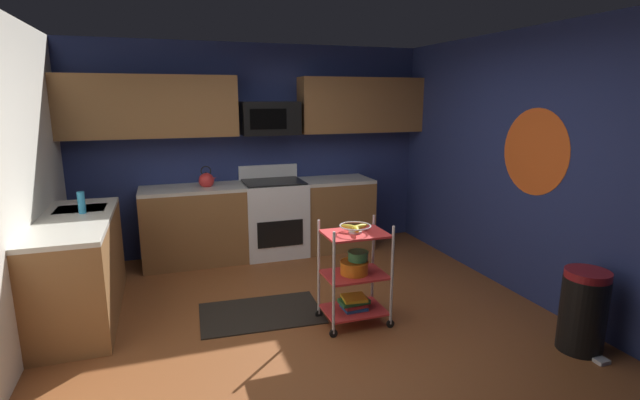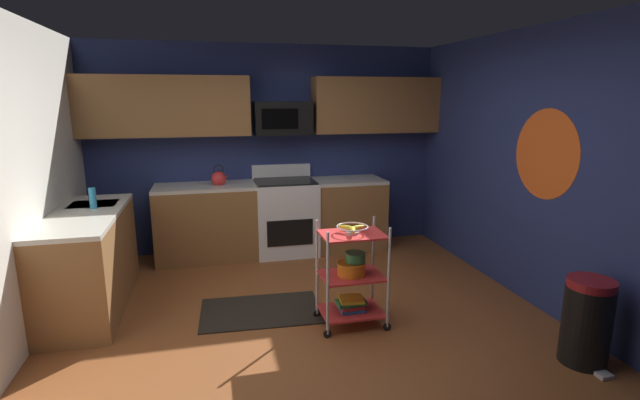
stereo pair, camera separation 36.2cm
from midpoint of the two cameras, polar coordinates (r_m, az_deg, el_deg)
name	(u,v)px [view 2 (the right image)]	position (r m, az deg, el deg)	size (l,w,h in m)	color
floor	(310,333)	(4.14, 1.33, -16.02)	(4.40, 4.80, 0.04)	brown
wall_back	(269,149)	(6.05, -4.58, 6.24)	(4.52, 0.06, 2.60)	navy
wall_right	(549,171)	(4.78, 28.24, 3.11)	(0.06, 4.80, 2.60)	navy
wall_flower_decal	(546,154)	(4.77, 27.87, 4.95)	(0.82, 0.82, 0.00)	#E5591E
counter_run	(217,231)	(5.41, -10.62, -3.73)	(3.63, 2.26, 0.92)	brown
oven_range	(286,216)	(5.91, -2.50, -1.99)	(0.76, 0.65, 1.10)	white
upper_cabinets	(267,106)	(5.82, -4.70, 11.42)	(4.40, 0.33, 0.70)	brown
microwave	(282,118)	(5.83, -2.82, 9.97)	(0.70, 0.39, 0.40)	black
rolling_cart	(352,275)	(4.09, 6.46, -9.19)	(0.60, 0.41, 0.91)	silver
fruit_bowl	(352,228)	(3.95, 6.61, -3.48)	(0.27, 0.27, 0.07)	silver
mixing_bowl_large	(351,268)	(4.06, 6.44, -8.33)	(0.25, 0.25, 0.11)	orange
mixing_bowl_small	(355,257)	(4.05, 6.93, -6.93)	(0.18, 0.18, 0.08)	#387F4C
book_stack	(351,304)	(4.19, 6.37, -12.55)	(0.26, 0.21, 0.12)	#1E4C8C
kettle	(219,178)	(5.70, -10.50, 2.60)	(0.21, 0.18, 0.26)	red
dish_soap_bottle	(93,198)	(4.82, -24.16, 0.19)	(0.06, 0.06, 0.20)	#2D8CBF
trash_can	(587,322)	(4.17, 32.09, -12.55)	(0.34, 0.42, 0.66)	black
floor_rug	(261,311)	(4.48, -4.92, -13.40)	(1.10, 0.70, 0.01)	black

